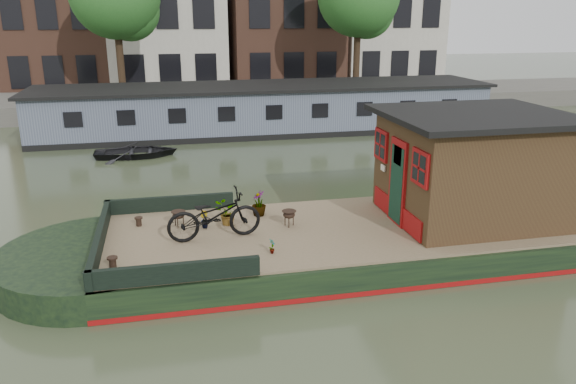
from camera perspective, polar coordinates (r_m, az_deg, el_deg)
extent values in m
plane|color=#303B26|center=(12.95, 8.94, -5.91)|extent=(120.00, 120.00, 0.00)
cube|color=black|center=(12.83, 9.01, -4.68)|extent=(12.00, 4.00, 0.60)
cylinder|color=black|center=(12.12, -18.70, -6.82)|extent=(4.00, 4.00, 0.60)
cube|color=maroon|center=(12.92, 8.95, -5.67)|extent=(12.02, 4.02, 0.10)
cube|color=#7C644C|center=(12.71, 9.08, -3.33)|extent=(11.80, 3.80, 0.05)
cube|color=black|center=(11.91, -18.56, -4.49)|extent=(0.12, 4.00, 0.35)
cube|color=black|center=(13.63, -11.88, -1.15)|extent=(3.00, 0.12, 0.35)
cube|color=black|center=(10.06, -11.46, -8.05)|extent=(3.00, 0.12, 0.35)
cube|color=black|center=(13.30, 18.19, 2.26)|extent=(3.50, 3.00, 2.30)
cube|color=black|center=(13.05, 18.70, 7.39)|extent=(4.00, 3.50, 0.12)
cube|color=maroon|center=(12.56, 11.07, 1.00)|extent=(0.06, 0.80, 1.90)
cube|color=black|center=(12.57, 10.98, 0.77)|extent=(0.04, 0.64, 1.70)
cube|color=maroon|center=(11.48, 13.29, 2.40)|extent=(0.06, 0.72, 0.72)
cube|color=maroon|center=(13.34, 9.46, 4.73)|extent=(0.06, 0.72, 0.72)
imported|color=black|center=(11.68, -7.52, -2.35)|extent=(2.01, 0.88, 1.02)
imported|color=brown|center=(12.41, -8.52, -2.78)|extent=(0.25, 0.26, 0.37)
imported|color=#9E5E2E|center=(12.48, -6.24, -2.18)|extent=(0.59, 0.54, 0.54)
imported|color=maroon|center=(12.99, -2.98, -1.15)|extent=(0.35, 0.35, 0.59)
imported|color=#965D2C|center=(10.99, -1.64, -5.52)|extent=(0.17, 0.19, 0.31)
cylinder|color=black|center=(12.83, -14.92, -2.92)|extent=(0.18, 0.18, 0.20)
cylinder|color=black|center=(10.88, -17.39, -6.87)|extent=(0.19, 0.19, 0.22)
imported|color=black|center=(21.88, -15.17, 4.31)|extent=(3.05, 2.18, 0.63)
cube|color=slate|center=(25.74, -2.28, 8.39)|extent=(20.00, 4.00, 2.00)
cube|color=black|center=(25.60, -2.31, 10.71)|extent=(20.40, 4.40, 0.12)
cube|color=black|center=(25.90, -2.26, 6.47)|extent=(20.00, 4.05, 0.24)
cube|color=#47443F|center=(32.17, -4.36, 9.22)|extent=(60.00, 6.00, 0.90)
cylinder|color=#332316|center=(30.16, -16.66, 12.68)|extent=(0.36, 0.36, 4.00)
sphere|color=#1C541C|center=(30.35, -15.86, 17.33)|extent=(3.00, 3.00, 3.00)
cylinder|color=#332316|center=(31.87, 6.98, 13.50)|extent=(0.36, 0.36, 4.00)
sphere|color=#1C541C|center=(32.28, 8.02, 17.77)|extent=(3.00, 3.00, 3.00)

